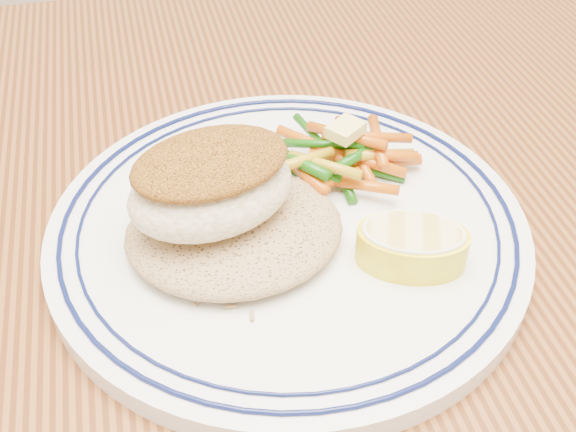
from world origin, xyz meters
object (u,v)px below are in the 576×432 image
(plate, at_px, (288,228))
(fish_fillet, at_px, (211,183))
(vegetable_pile, at_px, (345,158))
(dining_table, at_px, (281,393))
(rice_pilaf, at_px, (234,226))
(lemon_wedge, at_px, (412,244))

(plate, xyz_separation_m, fish_fillet, (-0.05, -0.01, 0.05))
(vegetable_pile, bearing_deg, plate, -141.30)
(dining_table, bearing_deg, vegetable_pile, 53.10)
(rice_pilaf, xyz_separation_m, fish_fillet, (-0.01, 0.00, 0.03))
(dining_table, xyz_separation_m, plate, (0.02, 0.05, 0.11))
(rice_pilaf, distance_m, vegetable_pile, 0.10)
(dining_table, xyz_separation_m, lemon_wedge, (0.08, -0.00, 0.13))
(plate, distance_m, fish_fillet, 0.07)
(plate, distance_m, vegetable_pile, 0.07)
(plate, relative_size, vegetable_pile, 2.77)
(plate, distance_m, lemon_wedge, 0.08)
(rice_pilaf, relative_size, lemon_wedge, 1.71)
(plate, height_order, fish_fillet, fish_fillet)
(vegetable_pile, xyz_separation_m, lemon_wedge, (0.01, -0.09, 0.00))
(plate, xyz_separation_m, vegetable_pile, (0.05, 0.04, 0.02))
(lemon_wedge, bearing_deg, rice_pilaf, 156.61)
(lemon_wedge, bearing_deg, vegetable_pile, 98.15)
(fish_fillet, bearing_deg, plate, 6.65)
(dining_table, distance_m, fish_fillet, 0.16)
(plate, relative_size, fish_fillet, 2.67)
(fish_fillet, relative_size, vegetable_pile, 1.04)
(plate, xyz_separation_m, rice_pilaf, (-0.04, -0.01, 0.02))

